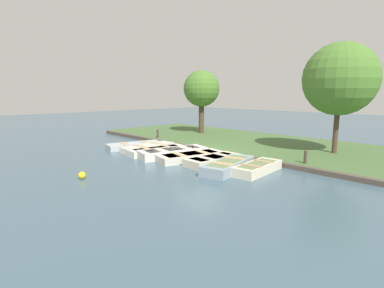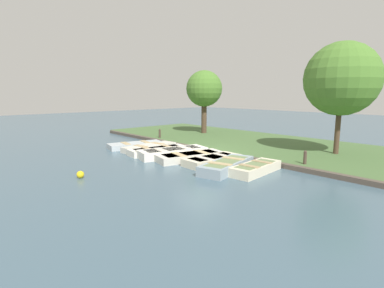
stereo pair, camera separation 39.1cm
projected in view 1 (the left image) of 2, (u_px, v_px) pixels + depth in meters
ground_plane at (201, 155)px, 15.78m from camera, size 80.00×80.00×0.00m
shore_bank at (255, 143)px, 19.18m from camera, size 8.00×24.00×0.20m
dock_walkway at (217, 150)px, 16.63m from camera, size 1.12×23.03×0.20m
rowboat_0 at (134, 145)px, 17.90m from camera, size 3.37×1.84×0.33m
rowboat_1 at (149, 147)px, 17.21m from camera, size 3.38×1.32×0.33m
rowboat_2 at (157, 151)px, 16.21m from camera, size 3.32×1.39×0.35m
rowboat_3 at (173, 152)px, 15.43m from camera, size 3.75×2.03×0.44m
rowboat_4 at (191, 156)px, 14.66m from camera, size 3.55×1.96×0.37m
rowboat_5 at (213, 160)px, 13.88m from camera, size 2.90×1.28×0.37m
rowboat_6 at (228, 165)px, 12.73m from camera, size 3.36×1.83×0.43m
rowboat_7 at (257, 168)px, 12.35m from camera, size 2.73×1.20×0.40m
mooring_post_near at (158, 135)px, 20.62m from camera, size 0.14×0.14×0.81m
mooring_post_far at (305, 159)px, 13.08m from camera, size 0.14×0.14×0.81m
buoy at (82, 175)px, 11.44m from camera, size 0.28×0.28×0.28m
park_tree_far_left at (202, 89)px, 22.69m from camera, size 2.73×2.73×4.95m
park_tree_left at (340, 79)px, 14.80m from camera, size 3.59×3.59×5.72m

